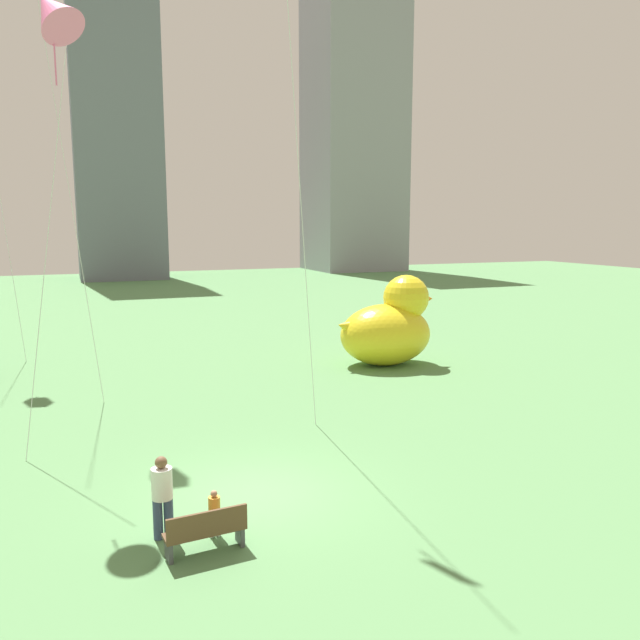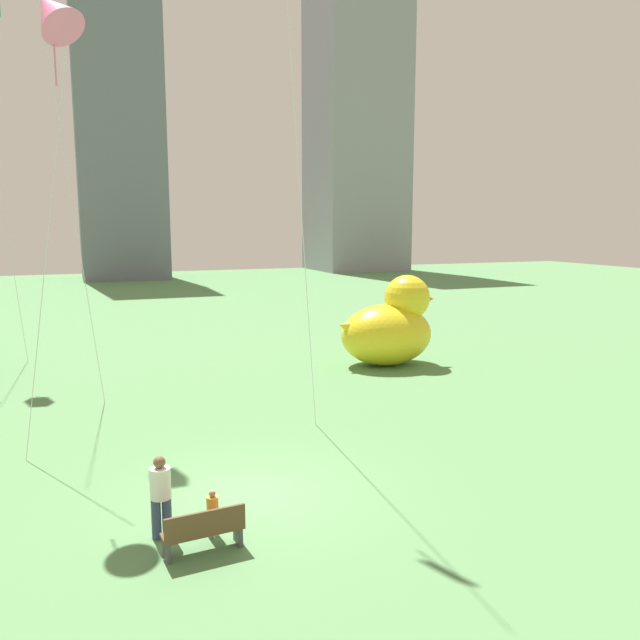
{
  "view_description": "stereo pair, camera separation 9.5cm",
  "coord_description": "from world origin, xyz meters",
  "px_view_note": "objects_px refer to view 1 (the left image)",
  "views": [
    {
      "loc": [
        -3.79,
        -13.48,
        6.24
      ],
      "look_at": [
        3.34,
        4.4,
        3.27
      ],
      "focal_mm": 35.52,
      "sensor_mm": 36.0,
      "label": 1
    },
    {
      "loc": [
        -3.7,
        -13.52,
        6.24
      ],
      "look_at": [
        3.34,
        4.4,
        3.27
      ],
      "focal_mm": 35.52,
      "sensor_mm": 36.0,
      "label": 2
    }
  ],
  "objects_px": {
    "park_bench": "(206,530)",
    "kite_pink": "(52,12)",
    "giant_inflatable_duck": "(389,327)",
    "person_child": "(214,511)",
    "person_adult": "(162,493)"
  },
  "relations": [
    {
      "from": "person_adult",
      "to": "giant_inflatable_duck",
      "type": "bearing_deg",
      "value": 46.78
    },
    {
      "from": "park_bench",
      "to": "person_child",
      "type": "height_order",
      "value": "person_child"
    },
    {
      "from": "person_adult",
      "to": "kite_pink",
      "type": "height_order",
      "value": "kite_pink"
    },
    {
      "from": "park_bench",
      "to": "kite_pink",
      "type": "xyz_separation_m",
      "value": [
        -2.16,
        6.11,
        10.76
      ]
    },
    {
      "from": "park_bench",
      "to": "person_adult",
      "type": "xyz_separation_m",
      "value": [
        -0.67,
        0.93,
        0.47
      ]
    },
    {
      "from": "person_adult",
      "to": "person_child",
      "type": "xyz_separation_m",
      "value": [
        0.96,
        -0.32,
        -0.4
      ]
    },
    {
      "from": "park_bench",
      "to": "person_child",
      "type": "bearing_deg",
      "value": 64.13
    },
    {
      "from": "person_adult",
      "to": "giant_inflatable_duck",
      "type": "xyz_separation_m",
      "value": [
        11.55,
        12.29,
        0.75
      ]
    },
    {
      "from": "person_child",
      "to": "park_bench",
      "type": "bearing_deg",
      "value": -115.87
    },
    {
      "from": "park_bench",
      "to": "kite_pink",
      "type": "relative_size",
      "value": 0.13
    },
    {
      "from": "giant_inflatable_duck",
      "to": "person_child",
      "type": "bearing_deg",
      "value": -130.02
    },
    {
      "from": "park_bench",
      "to": "kite_pink",
      "type": "bearing_deg",
      "value": 109.46
    },
    {
      "from": "park_bench",
      "to": "person_adult",
      "type": "distance_m",
      "value": 1.23
    },
    {
      "from": "person_adult",
      "to": "giant_inflatable_duck",
      "type": "distance_m",
      "value": 16.88
    },
    {
      "from": "kite_pink",
      "to": "giant_inflatable_duck",
      "type": "bearing_deg",
      "value": 28.58
    }
  ]
}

